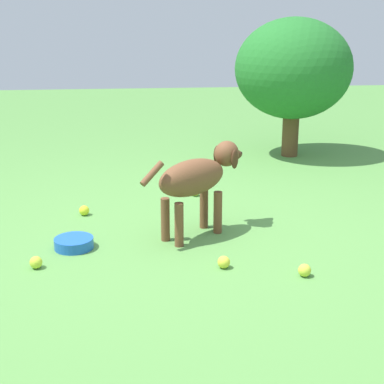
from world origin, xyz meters
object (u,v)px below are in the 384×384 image
at_px(tennis_ball_2, 195,191).
at_px(tennis_ball_3, 305,270).
at_px(tennis_ball_0, 224,262).
at_px(tennis_ball_4, 84,210).
at_px(dog, 198,178).
at_px(water_bowl, 74,243).
at_px(tennis_ball_1, 36,262).

xyz_separation_m(tennis_ball_2, tennis_ball_3, (-0.40, 1.39, 0.00)).
xyz_separation_m(tennis_ball_0, tennis_ball_4, (0.78, -0.91, 0.00)).
distance_m(dog, tennis_ball_3, 0.85).
height_order(tennis_ball_0, water_bowl, tennis_ball_0).
relative_size(tennis_ball_1, water_bowl, 0.30).
height_order(tennis_ball_1, water_bowl, tennis_ball_1).
distance_m(dog, tennis_ball_1, 1.03).
bearing_deg(water_bowl, tennis_ball_0, 156.21).
height_order(tennis_ball_4, water_bowl, tennis_ball_4).
bearing_deg(water_bowl, tennis_ball_3, 157.45).
height_order(tennis_ball_3, water_bowl, tennis_ball_3).
relative_size(tennis_ball_1, tennis_ball_4, 1.00).
distance_m(tennis_ball_0, tennis_ball_3, 0.41).
relative_size(tennis_ball_0, tennis_ball_1, 1.00).
height_order(tennis_ball_0, tennis_ball_1, same).
bearing_deg(tennis_ball_4, tennis_ball_0, 130.64).
distance_m(tennis_ball_2, water_bowl, 1.19).
distance_m(tennis_ball_0, tennis_ball_4, 1.20).
relative_size(tennis_ball_3, tennis_ball_4, 1.00).
distance_m(tennis_ball_2, tennis_ball_4, 0.84).
distance_m(dog, tennis_ball_0, 0.59).
bearing_deg(tennis_ball_4, dog, 149.13).
distance_m(tennis_ball_2, tennis_ball_3, 1.45).
relative_size(tennis_ball_2, water_bowl, 0.30).
bearing_deg(tennis_ball_1, water_bowl, -124.25).
relative_size(tennis_ball_3, water_bowl, 0.30).
height_order(dog, tennis_ball_4, dog).
height_order(tennis_ball_0, tennis_ball_4, same).
xyz_separation_m(tennis_ball_0, water_bowl, (0.80, -0.35, -0.00)).
bearing_deg(tennis_ball_2, tennis_ball_1, 50.18).
xyz_separation_m(dog, tennis_ball_3, (-0.47, 0.63, -0.32)).
height_order(tennis_ball_1, tennis_ball_2, same).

